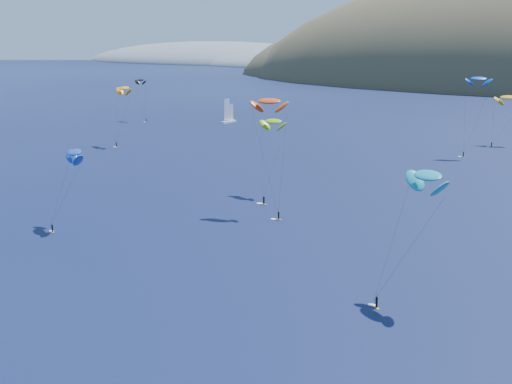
{
  "coord_description": "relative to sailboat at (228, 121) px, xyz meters",
  "views": [
    {
      "loc": [
        84.1,
        -32.7,
        39.08
      ],
      "look_at": [
        13.04,
        80.0,
        9.0
      ],
      "focal_mm": 50.0,
      "sensor_mm": 36.0,
      "label": 1
    }
  ],
  "objects": [
    {
      "name": "headland",
      "position": [
        -353.56,
        526.59,
        -4.33
      ],
      "size": [
        460.0,
        250.0,
        60.0
      ],
      "color": "slate",
      "rests_on": "ground"
    },
    {
      "name": "sailboat",
      "position": [
        0.0,
        0.0,
        0.0
      ],
      "size": [
        9.81,
        8.46,
        12.08
      ],
      "rotation": [
        0.0,
        0.0,
        -0.11
      ],
      "color": "white",
      "rests_on": "ground"
    },
    {
      "name": "kitesurfer_1",
      "position": [
        4.68,
        -70.55,
        18.89
      ],
      "size": [
        8.85,
        9.06,
        22.18
      ],
      "rotation": [
        0.0,
        0.0,
        -0.28
      ],
      "color": "#C58D15",
      "rests_on": "ground"
    },
    {
      "name": "kitesurfer_3",
      "position": [
        87.7,
        -108.67,
        16.83
      ],
      "size": [
        9.02,
        13.75,
        19.95
      ],
      "rotation": [
        0.0,
        0.0,
        -0.14
      ],
      "color": "#C58D15",
      "rests_on": "ground"
    },
    {
      "name": "kitesurfer_4",
      "position": [
        114.71,
        -28.27,
        23.65
      ],
      "size": [
        8.52,
        6.31,
        26.84
      ],
      "rotation": [
        0.0,
        0.0,
        0.39
      ],
      "color": "#C58D15",
      "rests_on": "ground"
    },
    {
      "name": "kitesurfer_5",
      "position": [
        143.18,
        -158.14,
        17.86
      ],
      "size": [
        9.64,
        11.7,
        21.3
      ],
      "rotation": [
        0.0,
        0.0,
        -0.62
      ],
      "color": "#C58D15",
      "rests_on": "ground"
    },
    {
      "name": "kitesurfer_9",
      "position": [
        96.38,
        -124.88,
        23.44
      ],
      "size": [
        10.46,
        8.31,
        26.69
      ],
      "rotation": [
        0.0,
        0.0,
        0.33
      ],
      "color": "#C58D15",
      "rests_on": "ground"
    },
    {
      "name": "kitesurfer_10",
      "position": [
        69.17,
        -155.78,
        14.27
      ],
      "size": [
        8.89,
        10.77,
        17.53
      ],
      "rotation": [
        0.0,
        0.0,
        -0.54
      ],
      "color": "#C58D15",
      "rests_on": "ground"
    },
    {
      "name": "kitesurfer_11",
      "position": [
        117.47,
        2.11,
        15.63
      ],
      "size": [
        9.94,
        12.31,
        19.25
      ],
      "rotation": [
        0.0,
        0.0,
        0.14
      ],
      "color": "#C58D15",
      "rests_on": "ground"
    },
    {
      "name": "kitesurfer_12",
      "position": [
        -37.67,
        -13.64,
        17.02
      ],
      "size": [
        9.74,
        5.99,
        19.95
      ],
      "rotation": [
        0.0,
        0.0,
        -0.2
      ],
      "color": "#C58D15",
      "rests_on": "ground"
    }
  ]
}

